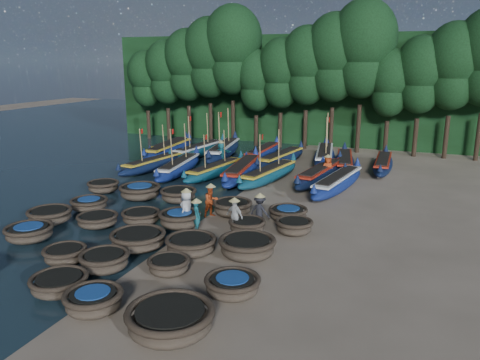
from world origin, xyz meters
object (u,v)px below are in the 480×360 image
(coracle_15, at_px, (89,204))
(coracle_23, at_px, (232,207))
(long_boat_2, at_px, (154,164))
(coracle_22, at_px, (178,195))
(long_boat_12, at_px, (223,150))
(coracle_20, at_px, (103,186))
(long_boat_6, at_px, (269,174))
(coracle_10, at_px, (50,215))
(coracle_8, at_px, (169,265))
(long_boat_16, at_px, (345,162))
(long_boat_7, at_px, (321,174))
(long_boat_13, at_px, (263,152))
(coracle_7, at_px, (105,261))
(fisherman_1, at_px, (197,213))
(fisherman_0, at_px, (187,207))
(fisherman_4, at_px, (234,215))
(coracle_6, at_px, (65,254))
(coracle_19, at_px, (294,226))
(long_boat_11, at_px, (199,150))
(coracle_3, at_px, (93,301))
(fisherman_6, at_px, (327,168))
(coracle_12, at_px, (138,239))
(long_boat_14, at_px, (281,158))
(coracle_13, at_px, (191,245))
(fisherman_5, at_px, (221,153))
(long_boat_17, at_px, (383,164))
(coracle_16, at_px, (141,216))
(coracle_9, at_px, (232,285))
(fisherman_2, at_px, (211,200))
(long_boat_8, at_px, (338,182))
(coracle_5, at_px, (29,232))
(coracle_21, at_px, (140,191))
(coracle_11, at_px, (97,220))
(coracle_24, at_px, (288,213))
(coracle_17, at_px, (180,219))
(fisherman_3, at_px, (260,210))
(long_boat_15, at_px, (324,156))
(coracle_14, at_px, (247,247))
(coracle_2, at_px, (59,283))
(coracle_4, at_px, (170,320))
(long_boat_3, at_px, (179,167))
(long_boat_4, at_px, (215,170))
(long_boat_5, at_px, (242,170))
(long_boat_10, at_px, (169,149))

(coracle_15, distance_m, coracle_23, 7.59)
(coracle_23, height_order, long_boat_2, long_boat_2)
(coracle_22, xyz_separation_m, long_boat_12, (-2.56, 12.22, 0.18))
(coracle_20, relative_size, long_boat_6, 0.26)
(coracle_10, bearing_deg, coracle_8, -18.78)
(coracle_10, relative_size, long_boat_16, 0.27)
(long_boat_7, distance_m, long_boat_13, 8.16)
(coracle_7, distance_m, fisherman_1, 5.25)
(fisherman_0, height_order, fisherman_4, fisherman_0)
(coracle_6, distance_m, coracle_19, 9.75)
(long_boat_2, relative_size, long_boat_11, 0.92)
(coracle_10, bearing_deg, long_boat_7, 50.41)
(long_boat_2, bearing_deg, coracle_3, -56.04)
(fisherman_1, bearing_deg, long_boat_6, -50.10)
(coracle_3, bearing_deg, long_boat_2, 116.05)
(fisherman_6, bearing_deg, coracle_12, -150.79)
(long_boat_14, bearing_deg, coracle_13, -76.27)
(fisherman_5, bearing_deg, coracle_20, -166.51)
(long_boat_17, bearing_deg, coracle_16, -123.54)
(long_boat_14, bearing_deg, coracle_15, -104.35)
(fisherman_6, bearing_deg, coracle_8, -140.78)
(coracle_9, xyz_separation_m, coracle_23, (-3.15, 7.69, 0.06))
(coracle_3, relative_size, fisherman_2, 1.02)
(coracle_22, xyz_separation_m, long_boat_8, (7.83, 5.56, 0.11))
(coracle_12, xyz_separation_m, coracle_20, (-6.76, 6.60, -0.03))
(long_boat_13, height_order, fisherman_2, fisherman_2)
(coracle_10, bearing_deg, coracle_23, 28.76)
(coracle_5, xyz_separation_m, long_boat_2, (-2.11, 13.70, 0.10))
(coracle_21, xyz_separation_m, fisherman_4, (6.97, -2.93, 0.38))
(coracle_11, bearing_deg, coracle_24, 27.39)
(coracle_17, height_order, coracle_20, coracle_17)
(coracle_3, height_order, fisherman_4, fisherman_4)
(fisherman_3, height_order, fisherman_4, fisherman_4)
(coracle_24, height_order, long_boat_15, long_boat_15)
(coracle_14, xyz_separation_m, long_boat_13, (-5.65, 18.69, 0.03))
(coracle_14, bearing_deg, fisherman_3, 101.24)
(coracle_2, xyz_separation_m, long_boat_7, (5.10, 18.08, 0.19))
(coracle_4, xyz_separation_m, coracle_16, (-6.03, 7.79, -0.11))
(coracle_16, xyz_separation_m, long_boat_11, (-4.59, 15.66, 0.18))
(long_boat_3, bearing_deg, long_boat_4, -2.11)
(long_boat_3, height_order, long_boat_15, long_boat_15)
(fisherman_1, bearing_deg, long_boat_16, -63.83)
(coracle_4, relative_size, fisherman_0, 1.38)
(long_boat_3, height_order, fisherman_2, long_boat_3)
(long_boat_5, bearing_deg, long_boat_7, 4.75)
(coracle_12, bearing_deg, coracle_20, 135.71)
(coracle_21, bearing_deg, long_boat_10, 112.14)
(coracle_13, relative_size, coracle_19, 1.23)
(coracle_16, bearing_deg, long_boat_15, 71.68)
(long_boat_3, distance_m, fisherman_5, 4.20)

